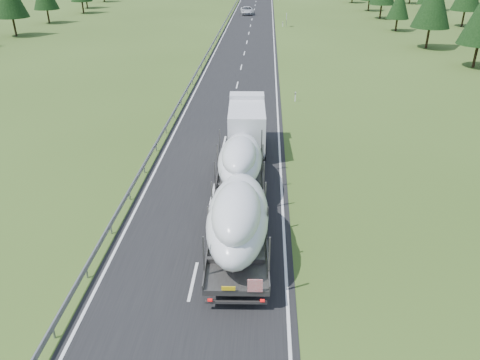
{
  "coord_description": "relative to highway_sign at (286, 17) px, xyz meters",
  "views": [
    {
      "loc": [
        3.32,
        -18.16,
        14.86
      ],
      "look_at": [
        1.95,
        6.81,
        2.23
      ],
      "focal_mm": 35.0,
      "sensor_mm": 36.0,
      "label": 1
    }
  ],
  "objects": [
    {
      "name": "road_surface",
      "position": [
        -7.2,
        20.0,
        -1.8
      ],
      "size": [
        10.0,
        400.0,
        0.02
      ],
      "primitive_type": "cube",
      "color": "black",
      "rests_on": "ground"
    },
    {
      "name": "distant_van",
      "position": [
        -8.66,
        18.55,
        -0.94
      ],
      "size": [
        3.46,
        6.48,
        1.73
      ],
      "primitive_type": "imported",
      "rotation": [
        0.0,
        0.0,
        0.1
      ],
      "color": "silver",
      "rests_on": "ground"
    },
    {
      "name": "highway_sign",
      "position": [
        0.0,
        0.0,
        0.0
      ],
      "size": [
        0.08,
        0.9,
        2.6
      ],
      "color": "slate",
      "rests_on": "ground"
    },
    {
      "name": "guardrail",
      "position": [
        -12.5,
        19.94,
        -1.21
      ],
      "size": [
        0.1,
        400.0,
        0.76
      ],
      "color": "slate",
      "rests_on": "ground"
    },
    {
      "name": "boat_truck",
      "position": [
        -5.25,
        -72.27,
        0.54
      ],
      "size": [
        3.65,
        21.66,
        4.39
      ],
      "color": "silver",
      "rests_on": "ground"
    },
    {
      "name": "ground",
      "position": [
        -7.2,
        -80.0,
        -1.81
      ],
      "size": [
        400.0,
        400.0,
        0.0
      ],
      "primitive_type": "plane",
      "color": "#36511B",
      "rests_on": "ground"
    }
  ]
}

